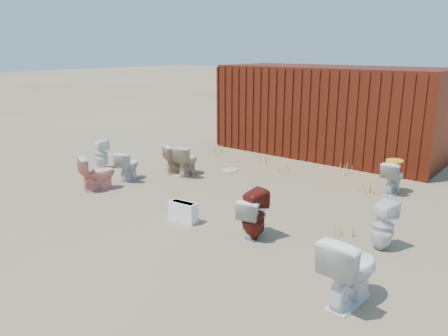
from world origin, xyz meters
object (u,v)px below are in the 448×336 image
Objects in this scene: toilet_front_pink at (97,173)px; toilet_front_e at (350,269)px; toilet_front_maroon at (253,215)px; toilet_back_beige_right at (178,159)px; toilet_back_yellowlid at (393,177)px; toilet_back_e at (383,225)px; loose_tank at (183,212)px; toilet_front_a at (128,166)px; toilet_back_a at (101,154)px; shipping_container at (329,111)px; toilet_front_c at (253,217)px; toilet_back_beige_left at (187,160)px.

toilet_front_e is at bearing -165.87° from toilet_front_pink.
toilet_front_e reaches higher than toilet_front_maroon.
toilet_back_beige_right is 4.77m from toilet_back_yellowlid.
toilet_front_pink is 0.84× the size of toilet_front_e.
toilet_back_e is 3.21m from loose_tank.
toilet_back_yellowlid is at bearing -90.77° from toilet_front_maroon.
toilet_front_a is 0.91× the size of toilet_back_a.
toilet_back_beige_right is at bearing 130.22° from loose_tank.
toilet_front_maroon is at bearing 145.45° from toilet_front_a.
toilet_front_pink reaches higher than toilet_back_yellowlid.
toilet_back_e is at bearing -56.33° from shipping_container.
toilet_front_c is 0.98× the size of toilet_back_yellowlid.
toilet_front_a is at bearing 1.57° from toilet_front_maroon.
toilet_back_a is 0.98× the size of toilet_back_e.
toilet_front_e is 4.50m from toilet_back_yellowlid.
loose_tank is at bearing 0.46° from toilet_front_c.
toilet_back_beige_right is at bearing -22.06° from toilet_front_e.
toilet_front_e is 7.41m from toilet_back_a.
toilet_front_maroon is 1.08× the size of toilet_back_e.
toilet_back_e reaches higher than toilet_front_a.
toilet_back_e is at bearing -78.76° from toilet_front_e.
toilet_back_a is at bearing 12.83° from toilet_back_e.
toilet_back_a is at bearing -17.44° from toilet_front_pink.
toilet_back_a reaches higher than toilet_front_c.
toilet_front_pink is 2.00m from toilet_back_beige_right.
toilet_front_maroon is at bearing -17.17° from toilet_front_e.
loose_tank is (3.98, -1.20, -0.19)m from toilet_back_a.
toilet_front_a is 1.21m from toilet_back_beige_right.
toilet_front_pink is at bearing -9.89° from toilet_front_c.
toilet_front_e is at bearing 135.39° from toilet_back_beige_left.
toilet_back_beige_left reaches higher than loose_tank.
toilet_back_beige_left is at bearing -17.48° from toilet_front_maroon.
toilet_front_maroon is (0.07, -0.10, 0.08)m from toilet_front_c.
loose_tank is at bearing -86.47° from shipping_container.
toilet_front_e is 1.19× the size of toilet_back_beige_left.
toilet_back_beige_left is at bearing 126.35° from loose_tank.
loose_tank is at bearing 58.64° from toilet_back_yellowlid.
toilet_front_maroon reaches higher than toilet_back_beige_right.
toilet_front_pink is 5.89m from toilet_front_e.
toilet_back_yellowlid is (0.89, 3.66, -0.07)m from toilet_front_maroon.
toilet_front_e reaches higher than toilet_front_pink.
toilet_front_e is 1.71× the size of loose_tank.
toilet_front_c is 1.31m from loose_tank.
toilet_front_c is at bearing -157.10° from toilet_front_pink.
toilet_front_a is 0.97× the size of toilet_back_beige_right.
toilet_front_a is at bearing -10.63° from toilet_front_e.
toilet_front_a is 1.34m from toilet_back_beige_left.
loose_tank is (-1.27, -0.28, -0.15)m from toilet_front_c.
toilet_front_c is at bearing 178.53° from toilet_back_a.
toilet_back_beige_right is (-3.54, 1.92, -0.06)m from toilet_front_maroon.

